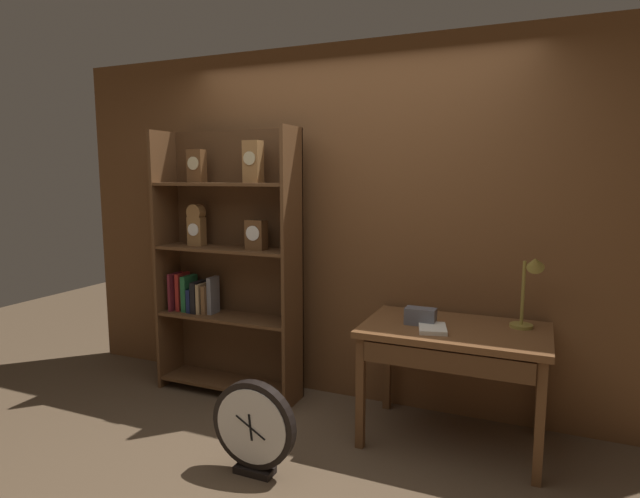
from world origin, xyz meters
TOP-DOWN VIEW (x-y plane):
  - ground_plane at (0.00, 0.00)m, footprint 10.00×10.00m
  - back_wood_panel at (0.00, 1.33)m, footprint 4.80×0.05m
  - bookshelf at (-0.90, 1.04)m, footprint 1.13×0.31m
  - workbench at (0.83, 0.90)m, footprint 1.11×0.70m
  - desk_lamp at (1.24, 1.05)m, footprint 0.18×0.19m
  - toolbox_small at (0.63, 0.89)m, footprint 0.19×0.10m
  - open_repair_manual at (0.72, 0.80)m, footprint 0.21×0.25m
  - round_clock_large at (-0.13, 0.12)m, footprint 0.50×0.11m

SIDE VIEW (x-z plane):
  - ground_plane at x=0.00m, z-range 0.00..0.00m
  - round_clock_large at x=-0.13m, z-range 0.00..0.55m
  - workbench at x=0.83m, z-range 0.28..1.03m
  - open_repair_manual at x=0.72m, z-range 0.74..0.77m
  - toolbox_small at x=0.63m, z-range 0.74..0.85m
  - bookshelf at x=-0.90m, z-range -0.01..2.00m
  - desk_lamp at x=1.24m, z-range 0.79..1.26m
  - back_wood_panel at x=0.00m, z-range 0.00..2.60m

